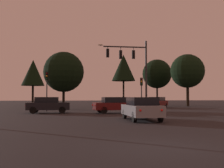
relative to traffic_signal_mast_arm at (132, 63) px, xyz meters
name	(u,v)px	position (x,y,z in m)	size (l,w,h in m)	color
ground_plane	(94,110)	(-3.73, 3.88, -5.17)	(168.00, 168.00, 0.00)	black
traffic_signal_mast_arm	(132,63)	(0.00, 0.00, 0.00)	(5.30, 0.38, 7.55)	#232326
traffic_light_corner_left	(141,87)	(1.63, 2.29, -2.50)	(0.34, 0.37, 3.75)	#232326
traffic_light_corner_right	(47,83)	(-8.99, 2.03, -2.16)	(0.32, 0.36, 4.24)	#232326
car_nearside_lane	(141,108)	(-1.92, -10.94, -4.38)	(1.83, 4.53, 1.52)	gray
car_crossing_left	(117,105)	(-2.12, -2.69, -4.38)	(4.69, 2.25, 1.52)	#4C0F0F
car_crossing_right	(48,105)	(-8.57, -1.66, -4.38)	(4.06, 1.91, 1.52)	black
car_far_lane	(157,102)	(5.88, 9.66, -4.38)	(4.21, 4.58, 1.52)	#4C0F0F
tree_behind_sign	(187,71)	(12.64, 14.30, 0.59)	(5.56, 5.56, 8.56)	black
tree_left_far	(123,68)	(2.62, 17.79, 1.34)	(4.02, 4.02, 8.81)	black
tree_center_horizon	(157,74)	(9.88, 21.76, 0.71)	(5.50, 5.50, 8.64)	black
tree_right_cluster	(33,73)	(-12.99, 22.55, 0.68)	(4.08, 4.08, 8.21)	black
tree_lot_edge	(64,72)	(-7.28, 6.68, -0.50)	(5.09, 5.09, 7.23)	black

